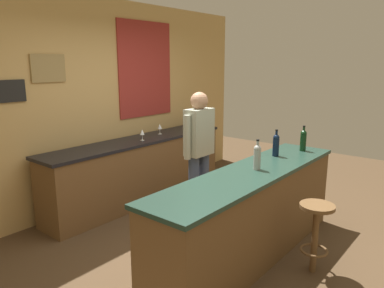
# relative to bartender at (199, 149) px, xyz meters

# --- Properties ---
(ground_plane) EXTENTS (10.00, 10.00, 0.00)m
(ground_plane) POSITION_rel_bartender_xyz_m (-0.36, -0.55, -0.94)
(ground_plane) COLOR #4C3823
(back_wall) EXTENTS (6.00, 0.09, 2.80)m
(back_wall) POSITION_rel_bartender_xyz_m (-0.35, 1.48, 0.48)
(back_wall) COLOR tan
(back_wall) RESTS_ON ground_plane
(bar_counter) EXTENTS (2.73, 0.60, 0.92)m
(bar_counter) POSITION_rel_bartender_xyz_m (-0.36, -0.95, -0.47)
(bar_counter) COLOR brown
(bar_counter) RESTS_ON ground_plane
(side_counter) EXTENTS (3.00, 0.56, 0.90)m
(side_counter) POSITION_rel_bartender_xyz_m (0.04, 1.10, -0.48)
(side_counter) COLOR brown
(side_counter) RESTS_ON ground_plane
(bartender) EXTENTS (0.52, 0.21, 1.62)m
(bartender) POSITION_rel_bartender_xyz_m (0.00, 0.00, 0.00)
(bartender) COLOR #384766
(bartender) RESTS_ON ground_plane
(bar_stool) EXTENTS (0.32, 0.32, 0.68)m
(bar_stool) POSITION_rel_bartender_xyz_m (-0.22, -1.56, -0.48)
(bar_stool) COLOR brown
(bar_stool) RESTS_ON ground_plane
(wine_bottle_a) EXTENTS (0.07, 0.07, 0.31)m
(wine_bottle_a) POSITION_rel_bartender_xyz_m (-0.29, -0.96, 0.12)
(wine_bottle_a) COLOR #999E99
(wine_bottle_a) RESTS_ON bar_counter
(wine_bottle_b) EXTENTS (0.07, 0.07, 0.31)m
(wine_bottle_b) POSITION_rel_bartender_xyz_m (0.32, -0.85, 0.12)
(wine_bottle_b) COLOR black
(wine_bottle_b) RESTS_ON bar_counter
(wine_bottle_c) EXTENTS (0.07, 0.07, 0.31)m
(wine_bottle_c) POSITION_rel_bartender_xyz_m (0.75, -0.99, 0.12)
(wine_bottle_c) COLOR black
(wine_bottle_c) RESTS_ON bar_counter
(wine_glass_a) EXTENTS (0.07, 0.07, 0.16)m
(wine_glass_a) POSITION_rel_bartender_xyz_m (0.01, 1.01, 0.07)
(wine_glass_a) COLOR silver
(wine_glass_a) RESTS_ON side_counter
(wine_glass_b) EXTENTS (0.07, 0.07, 0.16)m
(wine_glass_b) POSITION_rel_bartender_xyz_m (0.49, 1.14, 0.07)
(wine_glass_b) COLOR silver
(wine_glass_b) RESTS_ON side_counter
(coffee_mug) EXTENTS (0.12, 0.08, 0.09)m
(coffee_mug) POSITION_rel_bartender_xyz_m (1.20, 1.11, 0.01)
(coffee_mug) COLOR #B2332D
(coffee_mug) RESTS_ON side_counter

